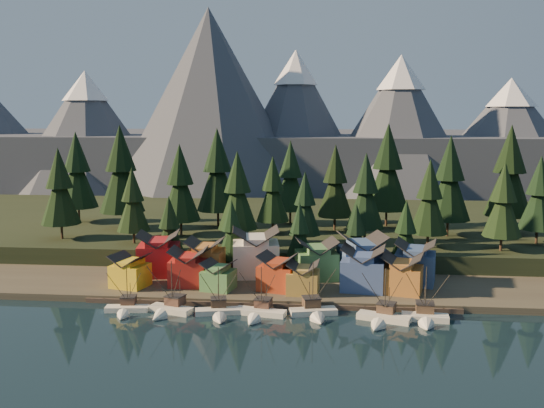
# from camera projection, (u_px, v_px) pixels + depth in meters

# --- Properties ---
(ground) EXTENTS (500.00, 500.00, 0.00)m
(ground) POSITION_uv_depth(u_px,v_px,m) (262.00, 333.00, 113.19)
(ground) COLOR black
(ground) RESTS_ON ground
(shore_strip) EXTENTS (400.00, 50.00, 1.50)m
(shore_strip) POSITION_uv_depth(u_px,v_px,m) (279.00, 273.00, 152.46)
(shore_strip) COLOR #3A342A
(shore_strip) RESTS_ON ground
(hillside) EXTENTS (420.00, 100.00, 6.00)m
(hillside) POSITION_uv_depth(u_px,v_px,m) (292.00, 228.00, 201.36)
(hillside) COLOR black
(hillside) RESTS_ON ground
(dock) EXTENTS (80.00, 4.00, 1.00)m
(dock) POSITION_uv_depth(u_px,v_px,m) (270.00, 303.00, 129.36)
(dock) COLOR #4E4137
(dock) RESTS_ON ground
(mountain_ridge) EXTENTS (560.00, 190.00, 90.00)m
(mountain_ridge) POSITION_uv_depth(u_px,v_px,m) (299.00, 142.00, 320.05)
(mountain_ridge) COLOR #4E5464
(mountain_ridge) RESTS_ON ground
(boat_0) EXTENTS (9.35, 10.01, 10.29)m
(boat_0) POSITION_uv_depth(u_px,v_px,m) (126.00, 304.00, 124.48)
(boat_0) COLOR silver
(boat_0) RESTS_ON ground
(boat_1) EXTENTS (9.97, 10.56, 11.91)m
(boat_1) POSITION_uv_depth(u_px,v_px,m) (168.00, 303.00, 123.67)
(boat_1) COLOR silver
(boat_1) RESTS_ON ground
(boat_2) EXTENTS (10.28, 10.83, 10.79)m
(boat_2) POSITION_uv_depth(u_px,v_px,m) (219.00, 306.00, 122.59)
(boat_2) COLOR beige
(boat_2) RESTS_ON ground
(boat_3) EXTENTS (11.01, 11.65, 11.05)m
(boat_3) POSITION_uv_depth(u_px,v_px,m) (259.00, 307.00, 121.94)
(boat_3) COLOR white
(boat_3) RESTS_ON ground
(boat_4) EXTENTS (10.32, 10.87, 11.93)m
(boat_4) POSITION_uv_depth(u_px,v_px,m) (315.00, 305.00, 122.19)
(boat_4) COLOR beige
(boat_4) RESTS_ON ground
(boat_5) EXTENTS (11.13, 11.55, 11.70)m
(boat_5) POSITION_uv_depth(u_px,v_px,m) (382.00, 312.00, 118.54)
(boat_5) COLOR beige
(boat_5) RESTS_ON ground
(boat_6) EXTENTS (9.57, 10.27, 12.06)m
(boat_6) POSITION_uv_depth(u_px,v_px,m) (426.00, 310.00, 118.67)
(boat_6) COLOR white
(boat_6) RESTS_ON ground
(house_front_0) EXTENTS (9.06, 8.77, 7.51)m
(house_front_0) POSITION_uv_depth(u_px,v_px,m) (130.00, 270.00, 137.71)
(house_front_0) COLOR gold
(house_front_0) RESTS_ON shore_strip
(house_front_1) EXTENTS (8.55, 8.23, 8.59)m
(house_front_1) POSITION_uv_depth(u_px,v_px,m) (188.00, 266.00, 138.85)
(house_front_1) COLOR #A11D19
(house_front_1) RESTS_ON shore_strip
(house_front_2) EXTENTS (7.92, 7.96, 6.47)m
(house_front_2) POSITION_uv_depth(u_px,v_px,m) (218.00, 275.00, 135.54)
(house_front_2) COLOR #4A8548
(house_front_2) RESTS_ON shore_strip
(house_front_3) EXTENTS (9.54, 9.27, 8.11)m
(house_front_3) POSITION_uv_depth(u_px,v_px,m) (278.00, 271.00, 135.37)
(house_front_3) COLOR #9D3218
(house_front_3) RESTS_ON shore_strip
(house_front_4) EXTENTS (7.23, 7.74, 6.98)m
(house_front_4) POSITION_uv_depth(u_px,v_px,m) (303.00, 277.00, 132.89)
(house_front_4) COLOR #A5843A
(house_front_4) RESTS_ON shore_strip
(house_front_5) EXTENTS (10.50, 9.77, 9.87)m
(house_front_5) POSITION_uv_depth(u_px,v_px,m) (363.00, 267.00, 135.13)
(house_front_5) COLOR #3A5189
(house_front_5) RESTS_ON shore_strip
(house_front_6) EXTENTS (10.15, 9.81, 8.47)m
(house_front_6) POSITION_uv_depth(u_px,v_px,m) (402.00, 273.00, 133.16)
(house_front_6) COLOR #AD6B2C
(house_front_6) RESTS_ON shore_strip
(house_back_0) EXTENTS (11.00, 10.68, 10.58)m
(house_back_0) POSITION_uv_depth(u_px,v_px,m) (159.00, 253.00, 147.51)
(house_back_0) COLOR maroon
(house_back_0) RESTS_ON shore_strip
(house_back_1) EXTENTS (8.62, 8.73, 9.55)m
(house_back_1) POSITION_uv_depth(u_px,v_px,m) (205.00, 258.00, 144.67)
(house_back_1) COLOR #AD6A2C
(house_back_1) RESTS_ON shore_strip
(house_back_2) EXTENTS (12.36, 11.60, 11.66)m
(house_back_2) POSITION_uv_depth(u_px,v_px,m) (256.00, 251.00, 146.99)
(house_back_2) COLOR beige
(house_back_2) RESTS_ON shore_strip
(house_back_3) EXTENTS (10.96, 10.18, 9.52)m
(house_back_3) POSITION_uv_depth(u_px,v_px,m) (317.00, 258.00, 144.32)
(house_back_3) COLOR #477C43
(house_back_3) RESTS_ON shore_strip
(house_back_4) EXTENTS (12.17, 11.86, 11.17)m
(house_back_4) POSITION_uv_depth(u_px,v_px,m) (362.00, 256.00, 142.40)
(house_back_4) COLOR #375282
(house_back_4) RESTS_ON shore_strip
(house_back_5) EXTENTS (10.59, 10.68, 9.97)m
(house_back_5) POSITION_uv_depth(u_px,v_px,m) (415.00, 261.00, 140.28)
(house_back_5) COLOR #354F7F
(house_back_5) RESTS_ON shore_strip
(tree_hill_0) EXTENTS (10.95, 10.95, 25.51)m
(tree_hill_0) POSITION_uv_depth(u_px,v_px,m) (60.00, 189.00, 167.26)
(tree_hill_0) COLOR #332319
(tree_hill_0) RESTS_ON hillside
(tree_hill_1) EXTENTS (13.51, 13.51, 31.46)m
(tree_hill_1) POSITION_uv_depth(u_px,v_px,m) (121.00, 172.00, 181.41)
(tree_hill_1) COLOR #332319
(tree_hill_1) RESTS_ON hillside
(tree_hill_2) EXTENTS (8.85, 8.85, 20.62)m
(tree_hill_2) POSITION_uv_depth(u_px,v_px,m) (133.00, 202.00, 161.65)
(tree_hill_2) COLOR #332319
(tree_hill_2) RESTS_ON hillside
(tree_hill_3) EXTENTS (11.29, 11.29, 26.31)m
(tree_hill_3) POSITION_uv_depth(u_px,v_px,m) (180.00, 186.00, 172.07)
(tree_hill_3) COLOR #332319
(tree_hill_3) RESTS_ON hillside
(tree_hill_4) EXTENTS (13.08, 13.08, 30.47)m
(tree_hill_4) POSITION_uv_depth(u_px,v_px,m) (217.00, 173.00, 185.76)
(tree_hill_4) COLOR #332319
(tree_hill_4) RESTS_ON hillside
(tree_hill_5) EXTENTS (10.73, 10.73, 25.00)m
(tree_hill_5) POSITION_uv_depth(u_px,v_px,m) (238.00, 193.00, 160.64)
(tree_hill_5) COLOR #332319
(tree_hill_5) RESTS_ON hillside
(tree_hill_6) EXTENTS (9.73, 9.73, 22.68)m
(tree_hill_6) POSITION_uv_depth(u_px,v_px,m) (273.00, 191.00, 174.85)
(tree_hill_6) COLOR #332319
(tree_hill_6) RESTS_ON hillside
(tree_hill_7) EXTENTS (8.56, 8.56, 19.95)m
(tree_hill_7) POSITION_uv_depth(u_px,v_px,m) (305.00, 206.00, 157.40)
(tree_hill_7) COLOR #332319
(tree_hill_7) RESTS_ON hillside
(tree_hill_8) EXTENTS (11.06, 11.06, 25.76)m
(tree_hill_8) POSITION_uv_depth(u_px,v_px,m) (335.00, 184.00, 179.81)
(tree_hill_8) COLOR #332319
(tree_hill_8) RESTS_ON hillside
(tree_hill_9) EXTENTS (10.48, 10.48, 24.42)m
(tree_hill_9) POSITION_uv_depth(u_px,v_px,m) (366.00, 194.00, 162.43)
(tree_hill_9) COLOR #332319
(tree_hill_9) RESTS_ON hillside
(tree_hill_10) EXTENTS (13.69, 13.69, 31.89)m
(tree_hill_10) POSITION_uv_depth(u_px,v_px,m) (388.00, 170.00, 185.70)
(tree_hill_10) COLOR #332319
(tree_hill_10) RESTS_ON hillside
(tree_hill_11) EXTENTS (9.96, 9.96, 23.20)m
(tree_hill_11) POSITION_uv_depth(u_px,v_px,m) (429.00, 200.00, 156.11)
(tree_hill_11) COLOR #332319
(tree_hill_11) RESTS_ON hillside
(tree_hill_12) EXTENTS (12.33, 12.33, 28.72)m
(tree_hill_12) POSITION_uv_depth(u_px,v_px,m) (449.00, 181.00, 170.67)
(tree_hill_12) COLOR #332319
(tree_hill_12) RESTS_ON hillside
(tree_hill_13) EXTENTS (9.74, 9.74, 22.70)m
(tree_hill_13) POSITION_uv_depth(u_px,v_px,m) (503.00, 203.00, 152.49)
(tree_hill_13) COLOR #332319
(tree_hill_13) RESTS_ON hillside
(tree_hill_14) EXTENTS (13.59, 13.59, 31.65)m
(tree_hill_14) POSITION_uv_depth(u_px,v_px,m) (509.00, 174.00, 174.65)
(tree_hill_14) COLOR #332319
(tree_hill_14) RESTS_ON hillside
(tree_hill_15) EXTENTS (11.35, 11.35, 26.44)m
(tree_hill_15) POSITION_uv_depth(u_px,v_px,m) (290.00, 178.00, 190.91)
(tree_hill_15) COLOR #332319
(tree_hill_15) RESTS_ON hillside
(tree_hill_16) EXTENTS (12.50, 12.50, 29.13)m
(tree_hill_16) POSITION_uv_depth(u_px,v_px,m) (77.00, 173.00, 193.13)
(tree_hill_16) COLOR #332319
(tree_hill_16) RESTS_ON hillside
(tree_hill_17) EXTENTS (10.19, 10.19, 23.74)m
(tree_hill_17) POSITION_uv_depth(u_px,v_px,m) (539.00, 196.00, 161.13)
(tree_hill_17) COLOR #332319
(tree_hill_17) RESTS_ON hillside
(tree_shore_0) EXTENTS (8.02, 8.02, 18.68)m
(tree_shore_0) POSITION_uv_depth(u_px,v_px,m) (169.00, 229.00, 153.47)
(tree_shore_0) COLOR #332319
(tree_shore_0) RESTS_ON shore_strip
(tree_shore_1) EXTENTS (7.66, 7.66, 17.85)m
(tree_shore_1) POSITION_uv_depth(u_px,v_px,m) (232.00, 232.00, 152.04)
(tree_shore_1) COLOR #332319
(tree_shore_1) RESTS_ON shore_strip
(tree_shore_2) EXTENTS (7.52, 7.52, 17.52)m
(tree_shore_2) POSITION_uv_depth(u_px,v_px,m) (299.00, 234.00, 150.47)
(tree_shore_2) COLOR #332319
(tree_shore_2) RESTS_ON shore_strip
(tree_shore_3) EXTENTS (7.41, 7.41, 17.27)m
(tree_shore_3) POSITION_uv_depth(u_px,v_px,m) (356.00, 235.00, 149.18)
(tree_shore_3) COLOR #332319
(tree_shore_3) RESTS_ON shore_strip
(tree_shore_4) EXTENTS (7.91, 7.91, 18.44)m
(tree_shore_4) POSITION_uv_depth(u_px,v_px,m) (406.00, 234.00, 147.96)
(tree_shore_4) COLOR #332319
(tree_shore_4) RESTS_ON shore_strip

